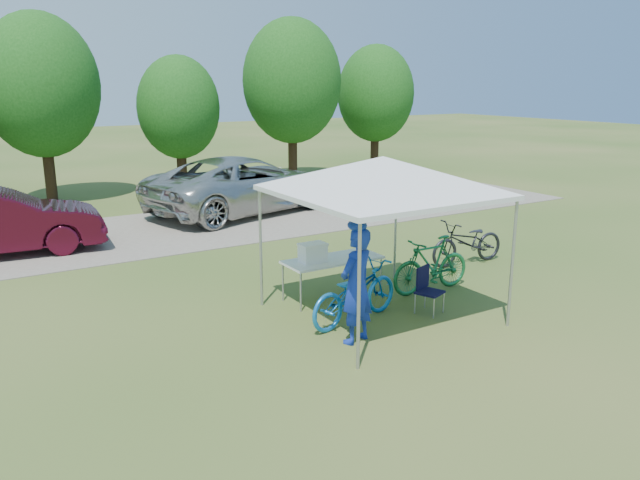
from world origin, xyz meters
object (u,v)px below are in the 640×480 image
Objects in this scene: cyclist at (356,286)px; bike_blue at (355,292)px; folding_table at (333,261)px; bike_green at (431,264)px; minivan at (244,184)px; folding_chair at (426,286)px; cooler at (313,253)px; bike_dark at (468,242)px.

cyclist is 0.91m from bike_blue.
folding_table is 1.01× the size of cyclist.
bike_green is 8.58m from minivan.
cyclist is 1.02× the size of bike_green.
cyclist is at bearing -112.62° from folding_table.
folding_table is 8.12m from minivan.
minivan reaches higher than bike_blue.
cooler is at bearing 113.39° from folding_chair.
cooler is (-0.42, -0.00, 0.22)m from folding_table.
folding_table is 0.94× the size of bike_blue.
folding_chair is 0.44× the size of cyclist.
bike_green is (2.21, -0.68, -0.39)m from cooler.
bike_green is (0.79, 0.78, 0.07)m from folding_chair.
bike_dark is (4.12, 0.29, -0.43)m from cooler.
cooler reaches higher than bike_dark.
folding_chair is 3.22m from bike_dark.
folding_chair is at bearing 159.69° from minivan.
cyclist reaches higher than cooler.
minivan is (1.87, 7.90, 0.16)m from folding_table.
cyclist is (-0.78, -1.88, 0.19)m from folding_table.
cyclist is 0.93× the size of bike_blue.
cooler is 0.26× the size of cyclist.
folding_table is 1.03× the size of bike_green.
folding_table is 2.05m from cyclist.
bike_green is (2.57, 1.20, -0.37)m from cyclist.
cooler is at bearing -106.06° from bike_green.
bike_dark is at bearing 178.51° from minivan.
bike_green is 0.29× the size of minivan.
folding_table is 0.30× the size of minivan.
cyclist reaches higher than bike_dark.
cooler is at bearing -83.14° from bike_dark.
cyclist is at bearing -61.26° from bike_dark.
minivan is at bearing -163.68° from bike_dark.
bike_dark reaches higher than folding_table.
bike_blue reaches higher than bike_dark.
cyclist is 0.95× the size of bike_dark.
bike_green is at bearing -174.85° from cyclist.
bike_dark is (2.70, 1.75, 0.03)m from folding_chair.
cyclist is 0.29× the size of minivan.
folding_chair is at bearing -54.20° from bike_dark.
folding_table is 3.71m from bike_dark.
bike_green is at bearing -88.99° from bike_blue.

